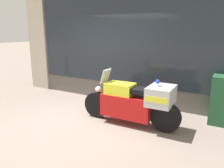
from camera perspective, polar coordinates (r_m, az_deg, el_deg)
The scene contains 4 objects.
ground_plane at distance 5.23m, azimuth -10.03°, elevation -9.38°, with size 60.00×60.00×0.00m, color gray.
shop_building at distance 6.65m, azimuth -2.15°, elevation 12.49°, with size 6.69×0.55×3.75m.
window_display at distance 6.55m, azimuth 3.21°, elevation -0.21°, with size 5.47×0.30×1.88m.
paramedic_motorcycle at distance 4.76m, azimuth 5.96°, elevation -4.55°, with size 2.28×0.67×1.20m.
Camera 1 is at (3.10, -3.67, 2.05)m, focal length 35.00 mm.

